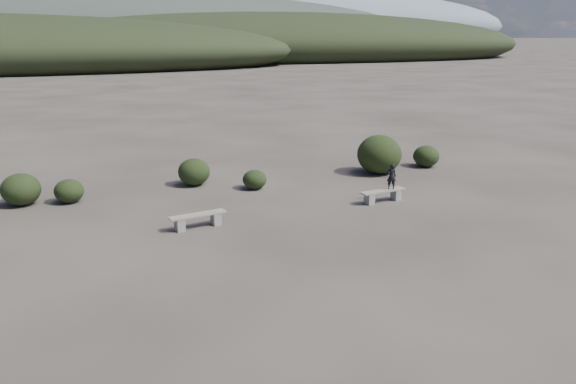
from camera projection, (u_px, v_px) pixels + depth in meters
name	position (u px, v px, depth m)	size (l,w,h in m)	color
ground	(328.00, 273.00, 13.61)	(1200.00, 1200.00, 0.00)	#322C26
bench_left	(198.00, 219.00, 16.74)	(1.76, 0.69, 0.43)	gray
bench_right	(383.00, 195.00, 19.30)	(1.73, 0.62, 0.42)	gray
seated_person	(391.00, 176.00, 19.28)	(0.32, 0.21, 0.89)	black
shrub_a	(69.00, 191.00, 19.22)	(0.99, 0.99, 0.81)	black
shrub_b	(194.00, 172.00, 21.40)	(1.21, 1.21, 1.04)	black
shrub_c	(255.00, 179.00, 20.91)	(0.90, 0.90, 0.72)	black
shrub_d	(379.00, 154.00, 23.14)	(1.83, 1.83, 1.60)	black
shrub_e	(426.00, 156.00, 24.37)	(1.12, 1.12, 0.93)	black
shrub_f	(21.00, 189.00, 18.89)	(1.28, 1.28, 1.09)	black
mountain_ridges	(86.00, 24.00, 317.46)	(500.00, 400.00, 56.00)	black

